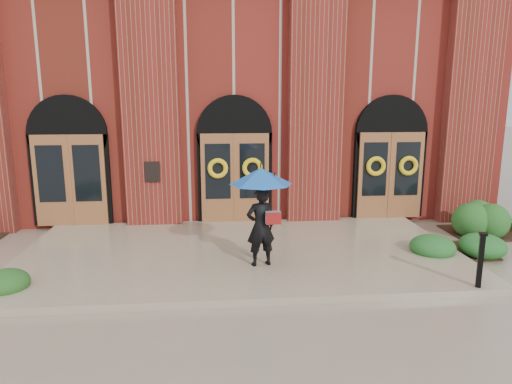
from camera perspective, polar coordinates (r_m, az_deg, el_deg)
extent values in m
plane|color=gray|center=(10.58, -1.90, -8.29)|extent=(90.00, 90.00, 0.00)
cube|color=tan|center=(10.69, -1.95, -7.64)|extent=(10.00, 5.30, 0.15)
cube|color=maroon|center=(18.83, -3.56, 11.35)|extent=(16.00, 12.00, 7.00)
cube|color=black|center=(12.66, -12.83, 2.49)|extent=(0.40, 0.05, 0.55)
cube|color=maroon|center=(12.76, -13.06, 10.90)|extent=(1.50, 0.45, 7.00)
cube|color=maroon|center=(12.95, 7.46, 11.11)|extent=(1.50, 0.45, 7.00)
cube|color=maroon|center=(14.60, 25.25, 10.17)|extent=(1.50, 0.45, 7.00)
cube|color=#9A5E32|center=(13.42, -22.21, 1.33)|extent=(1.90, 0.10, 2.50)
cylinder|color=black|center=(13.40, -22.45, 6.70)|extent=(2.10, 0.22, 2.10)
cube|color=#9A5E32|center=(12.84, -2.64, 1.76)|extent=(1.90, 0.10, 2.50)
cylinder|color=black|center=(12.82, -2.72, 7.38)|extent=(2.10, 0.22, 2.10)
cube|color=#9A5E32|center=(13.78, 16.41, 1.98)|extent=(1.90, 0.10, 2.50)
cylinder|color=black|center=(13.77, 16.50, 7.22)|extent=(2.10, 0.22, 2.10)
torus|color=yellow|center=(12.66, -4.80, 2.97)|extent=(0.57, 0.13, 0.57)
torus|color=yellow|center=(12.70, -0.46, 3.04)|extent=(0.57, 0.13, 0.57)
torus|color=yellow|center=(13.46, 14.77, 3.14)|extent=(0.57, 0.13, 0.57)
torus|color=yellow|center=(13.81, 18.52, 3.13)|extent=(0.57, 0.13, 0.57)
imported|color=black|center=(9.51, 0.58, -4.33)|extent=(0.69, 0.53, 1.68)
cone|color=#1554AA|center=(9.27, 0.59, 2.02)|extent=(1.56, 1.56, 0.34)
cylinder|color=black|center=(9.31, 0.92, -0.76)|extent=(0.02, 0.02, 0.56)
cube|color=#999B9D|center=(9.35, 2.17, -3.20)|extent=(0.34, 0.22, 0.25)
cube|color=maroon|center=(9.26, 2.24, -3.34)|extent=(0.31, 0.09, 0.25)
cube|color=black|center=(9.47, 26.24, -7.78)|extent=(0.12, 0.12, 1.01)
cube|color=black|center=(9.32, 26.54, -4.72)|extent=(0.19, 0.19, 0.04)
ellipsoid|color=#1E531F|center=(11.90, 23.56, -5.71)|extent=(1.44, 1.23, 0.51)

